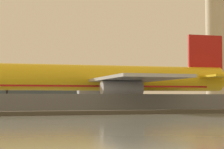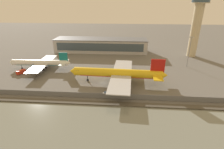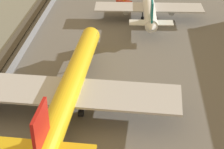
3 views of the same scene
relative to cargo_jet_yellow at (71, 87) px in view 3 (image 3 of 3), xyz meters
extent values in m
plane|color=#66635E|center=(-8.27, -0.80, -5.33)|extent=(500.00, 500.00, 0.00)
cube|color=slate|center=(-8.27, -16.80, -4.04)|extent=(280.00, 0.08, 2.58)
cylinder|color=slate|center=(-8.27, -16.80, -4.04)|extent=(0.10, 0.10, 2.58)
cylinder|color=yellow|center=(-0.84, 0.04, 0.20)|extent=(46.37, 6.54, 4.51)
cone|color=yellow|center=(-25.17, 1.11, 0.20)|extent=(3.12, 4.41, 4.29)
cube|color=#232D3D|center=(-22.08, 0.97, 0.76)|extent=(2.65, 3.94, 1.35)
cube|color=red|center=(-0.84, 0.04, -1.04)|extent=(39.41, 5.33, 0.81)
cube|color=#B7BABF|center=(0.98, -11.15, -0.37)|extent=(11.13, 22.61, 0.45)
cube|color=#B7BABF|center=(1.96, 11.02, -0.37)|extent=(11.13, 22.61, 0.45)
cylinder|color=#B7BABF|center=(-0.32, -9.31, -1.83)|extent=(6.57, 2.76, 2.48)
cylinder|color=#B7BABF|center=(0.49, 9.31, -1.83)|extent=(6.57, 2.76, 2.48)
cube|color=red|center=(19.48, -0.86, 4.71)|extent=(6.95, 0.85, 7.67)
cube|color=yellow|center=(19.30, -4.92, 0.54)|extent=(4.97, 8.33, 0.36)
cylinder|color=black|center=(-17.00, 0.75, -3.38)|extent=(0.32, 0.32, 2.64)
cylinder|color=black|center=(-17.00, 0.75, -4.70)|extent=(1.28, 0.55, 1.26)
cylinder|color=black|center=(2.29, -2.47, -3.38)|extent=(0.36, 0.36, 2.64)
cylinder|color=black|center=(2.29, -2.47, -4.70)|extent=(1.50, 1.08, 1.45)
cylinder|color=black|center=(2.50, 2.26, -3.38)|extent=(0.36, 0.36, 2.64)
cylinder|color=black|center=(2.50, 2.26, -4.70)|extent=(1.50, 1.08, 1.45)
cylinder|color=white|center=(-50.49, 15.90, -0.90)|extent=(35.12, 5.07, 3.62)
cone|color=white|center=(-32.01, 16.67, -0.90)|extent=(2.48, 3.35, 3.25)
cube|color=#14707A|center=(-50.49, 15.90, -1.90)|extent=(29.84, 4.13, 0.65)
cube|color=#B7BABF|center=(-48.39, 7.58, -1.35)|extent=(8.39, 17.10, 0.36)
cube|color=#B7BABF|center=(-49.09, 24.37, -1.35)|extent=(8.39, 17.10, 0.36)
cylinder|color=#B7BABF|center=(-49.50, 8.88, -2.53)|extent=(4.98, 2.19, 1.99)
cylinder|color=#B7BABF|center=(-50.08, 22.98, -2.53)|extent=(4.98, 2.19, 1.99)
cube|color=#14707A|center=(-35.10, 16.54, 2.71)|extent=(5.26, 0.65, 6.15)
cube|color=white|center=(-34.98, 13.46, -0.63)|extent=(3.75, 6.30, 0.29)
cube|color=white|center=(-35.23, 19.62, -0.63)|extent=(3.75, 6.30, 0.29)
cylinder|color=black|center=(-62.73, 15.39, -4.82)|extent=(1.03, 0.44, 1.01)
cylinder|color=black|center=(-47.96, 14.11, -3.77)|extent=(0.29, 0.29, 2.12)
cylinder|color=black|center=(-47.96, 14.11, -4.82)|extent=(1.20, 0.86, 1.16)
cylinder|color=black|center=(-48.12, 17.90, -3.77)|extent=(0.29, 0.29, 2.12)
cylinder|color=black|center=(-48.12, 17.90, -4.82)|extent=(1.20, 0.86, 1.16)
cube|color=white|center=(-5.18, -13.80, -4.58)|extent=(3.56, 3.05, 1.11)
cube|color=#283847|center=(-5.52, -14.01, -3.78)|extent=(1.63, 1.68, 0.50)
cylinder|color=black|center=(-5.67, -14.90, -4.98)|extent=(0.71, 0.56, 0.70)
cylinder|color=black|center=(-6.38, -13.75, -4.98)|extent=(0.71, 0.56, 0.70)
cylinder|color=black|center=(-3.98, -13.86, -4.98)|extent=(0.71, 0.56, 0.70)
cylinder|color=black|center=(-4.70, -12.70, -4.98)|extent=(0.71, 0.56, 0.70)
cube|color=red|center=(-58.85, 7.72, -4.06)|extent=(4.44, 5.55, 2.07)
cube|color=#283847|center=(-59.77, 6.15, -3.67)|extent=(2.30, 1.99, 0.83)
cube|color=orange|center=(-58.85, 7.72, -2.93)|extent=(1.16, 0.96, 0.16)
cylinder|color=black|center=(-58.86, 5.86, -4.91)|extent=(0.61, 0.84, 0.84)
cylinder|color=black|center=(-60.47, 6.80, -4.91)|extent=(0.61, 0.84, 0.84)
cylinder|color=black|center=(-57.24, 8.65, -4.91)|extent=(0.61, 0.84, 0.84)
cylinder|color=black|center=(-58.84, 9.58, -4.91)|extent=(0.61, 0.84, 0.84)
camera|label=1|loc=(-22.98, -73.56, -3.18)|focal=70.00mm
camera|label=2|loc=(2.80, -84.33, 35.54)|focal=28.00mm
camera|label=3|loc=(62.39, 13.40, 41.38)|focal=60.00mm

